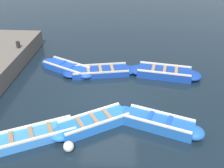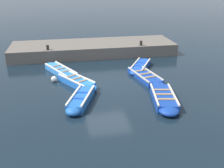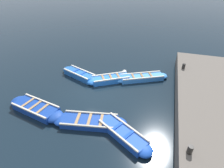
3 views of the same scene
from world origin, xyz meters
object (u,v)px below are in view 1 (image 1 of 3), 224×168
(boat_outer_left, at_px, (164,73))
(buoy_orange_near, at_px, (69,146))
(boat_drifting, at_px, (67,68))
(bollard_north, at_px, (18,45))
(boat_stern_in, at_px, (94,123))
(boat_tucked, at_px, (159,123))
(boat_end_of_row, at_px, (32,137))
(boat_far_corner, at_px, (100,71))

(boat_outer_left, bearing_deg, buoy_orange_near, 56.04)
(boat_drifting, xyz_separation_m, bollard_north, (2.66, -0.78, 0.88))
(boat_outer_left, bearing_deg, boat_drifting, -2.99)
(boat_outer_left, distance_m, buoy_orange_near, 6.46)
(boat_stern_in, relative_size, boat_tucked, 0.99)
(boat_stern_in, height_order, buoy_orange_near, boat_stern_in)
(boat_end_of_row, bearing_deg, boat_stern_in, -156.79)
(boat_tucked, bearing_deg, boat_far_corner, -57.86)
(buoy_orange_near, bearing_deg, boat_far_corner, -94.90)
(boat_outer_left, distance_m, boat_drifting, 4.90)
(boat_tucked, bearing_deg, boat_end_of_row, 12.42)
(bollard_north, relative_size, buoy_orange_near, 1.00)
(boat_drifting, bearing_deg, boat_far_corner, 172.11)
(boat_stern_in, bearing_deg, bollard_north, -48.06)
(boat_tucked, xyz_separation_m, bollard_north, (6.94, -5.05, 0.85))
(boat_drifting, relative_size, bollard_north, 9.16)
(boat_far_corner, distance_m, bollard_north, 4.62)
(boat_outer_left, xyz_separation_m, buoy_orange_near, (3.61, 5.36, -0.02))
(boat_outer_left, height_order, bollard_north, bollard_north)
(boat_far_corner, height_order, boat_end_of_row, boat_end_of_row)
(boat_far_corner, height_order, buoy_orange_near, boat_far_corner)
(buoy_orange_near, bearing_deg, boat_tucked, -155.69)
(boat_outer_left, height_order, boat_end_of_row, boat_outer_left)
(boat_outer_left, relative_size, boat_drifting, 1.13)
(boat_outer_left, distance_m, boat_tucked, 4.05)
(boat_drifting, relative_size, boat_stern_in, 1.00)
(buoy_orange_near, bearing_deg, boat_stern_in, -117.93)
(boat_outer_left, xyz_separation_m, bollard_north, (7.56, -1.04, 0.86))
(boat_stern_in, bearing_deg, buoy_orange_near, 62.07)
(bollard_north, bearing_deg, boat_outer_left, 172.17)
(boat_drifting, height_order, boat_stern_in, boat_stern_in)
(boat_end_of_row, xyz_separation_m, bollard_north, (2.61, -6.00, 0.89))
(bollard_north, distance_m, buoy_orange_near, 7.57)
(boat_drifting, bearing_deg, boat_tucked, 135.08)
(boat_stern_in, distance_m, bollard_north, 6.96)
(boat_end_of_row, bearing_deg, boat_tucked, -167.58)
(boat_stern_in, xyz_separation_m, buoy_orange_near, (0.67, 1.26, -0.01))
(boat_end_of_row, relative_size, boat_tucked, 1.14)
(bollard_north, xyz_separation_m, buoy_orange_near, (-3.95, 6.40, -0.88))
(boat_tucked, bearing_deg, buoy_orange_near, 24.31)
(boat_tucked, bearing_deg, boat_outer_left, -98.81)
(boat_far_corner, xyz_separation_m, bollard_north, (4.41, -1.03, 0.90))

